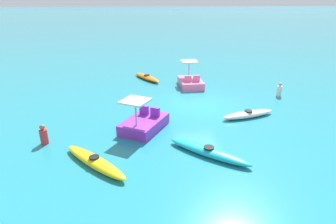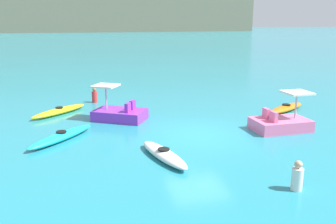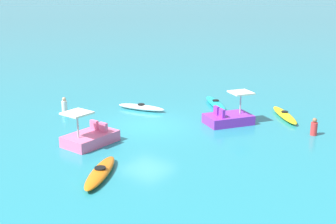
# 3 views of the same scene
# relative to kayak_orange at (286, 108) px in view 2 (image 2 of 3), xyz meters

# --- Properties ---
(ground_plane) EXTENTS (600.00, 600.00, 0.00)m
(ground_plane) POSITION_rel_kayak_orange_xyz_m (-5.93, -2.67, -0.16)
(ground_plane) COLOR teal
(headland_cliff) EXTENTS (148.99, 52.70, 31.59)m
(headland_cliff) POSITION_rel_kayak_orange_xyz_m (8.14, 174.56, 15.63)
(headland_cliff) COLOR #6B6651
(headland_cliff) RESTS_ON ground_plane
(kayak_orange) EXTENTS (3.12, 2.13, 0.37)m
(kayak_orange) POSITION_rel_kayak_orange_xyz_m (0.00, 0.00, 0.00)
(kayak_orange) COLOR orange
(kayak_orange) RESTS_ON ground_plane
(kayak_cyan) EXTENTS (2.83, 3.03, 0.37)m
(kayak_cyan) POSITION_rel_kayak_orange_xyz_m (-11.45, -1.85, -0.00)
(kayak_cyan) COLOR #19B7C6
(kayak_cyan) RESTS_ON ground_plane
(kayak_white) EXTENTS (1.32, 3.04, 0.37)m
(kayak_white) POSITION_rel_kayak_orange_xyz_m (-8.00, -4.86, 0.00)
(kayak_white) COLOR white
(kayak_white) RESTS_ON ground_plane
(kayak_yellow) EXTENTS (2.91, 2.73, 0.37)m
(kayak_yellow) POSITION_rel_kayak_orange_xyz_m (-11.64, 2.48, -0.00)
(kayak_yellow) COLOR yellow
(kayak_yellow) RESTS_ON ground_plane
(pedal_boat_pink) EXTENTS (2.45, 1.51, 1.68)m
(pedal_boat_pink) POSITION_rel_kayak_orange_xyz_m (-2.21, -2.96, 0.17)
(pedal_boat_pink) COLOR pink
(pedal_boat_pink) RESTS_ON ground_plane
(pedal_boat_purple) EXTENTS (2.83, 2.54, 1.68)m
(pedal_boat_purple) POSITION_rel_kayak_orange_xyz_m (-8.80, 0.56, 0.17)
(pedal_boat_purple) COLOR purple
(pedal_boat_purple) RESTS_ON ground_plane
(person_near_shore) EXTENTS (0.36, 0.36, 0.88)m
(person_near_shore) POSITION_rel_kayak_orange_xyz_m (-4.98, -8.11, 0.22)
(person_near_shore) COLOR silver
(person_near_shore) RESTS_ON ground_plane
(person_by_kayaks) EXTENTS (0.40, 0.40, 0.88)m
(person_by_kayaks) POSITION_rel_kayak_orange_xyz_m (-9.70, 4.80, 0.22)
(person_by_kayaks) COLOR red
(person_by_kayaks) RESTS_ON ground_plane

